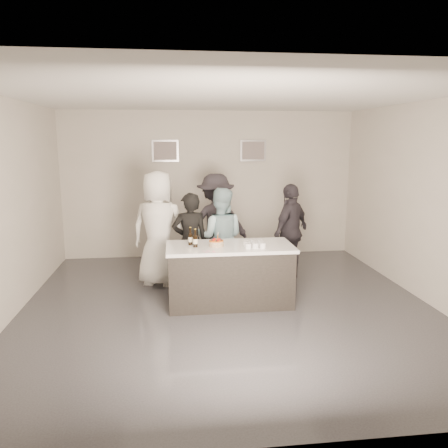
{
  "coord_description": "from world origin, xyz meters",
  "views": [
    {
      "loc": [
        -0.78,
        -6.03,
        2.43
      ],
      "look_at": [
        0.0,
        0.5,
        1.15
      ],
      "focal_mm": 35.0,
      "sensor_mm": 36.0,
      "label": 1
    }
  ],
  "objects_px": {
    "beer_bottle_a": "(190,236)",
    "person_guest_right": "(291,231)",
    "person_guest_back": "(216,224)",
    "beer_bottle_b": "(195,238)",
    "person_guest_left": "(159,229)",
    "cake": "(216,243)",
    "bar_counter": "(230,275)",
    "person_main_black": "(190,242)",
    "person_main_blue": "(220,237)"
  },
  "relations": [
    {
      "from": "person_main_blue",
      "to": "person_guest_right",
      "type": "xyz_separation_m",
      "value": [
        1.27,
        0.27,
        0.01
      ]
    },
    {
      "from": "cake",
      "to": "beer_bottle_a",
      "type": "bearing_deg",
      "value": 163.68
    },
    {
      "from": "beer_bottle_b",
      "to": "person_main_black",
      "type": "distance_m",
      "value": 0.8
    },
    {
      "from": "beer_bottle_a",
      "to": "person_guest_back",
      "type": "bearing_deg",
      "value": 71.13
    },
    {
      "from": "beer_bottle_b",
      "to": "person_guest_back",
      "type": "relative_size",
      "value": 0.14
    },
    {
      "from": "cake",
      "to": "person_guest_right",
      "type": "height_order",
      "value": "person_guest_right"
    },
    {
      "from": "beer_bottle_a",
      "to": "beer_bottle_b",
      "type": "height_order",
      "value": "same"
    },
    {
      "from": "person_guest_right",
      "to": "beer_bottle_a",
      "type": "bearing_deg",
      "value": -14.37
    },
    {
      "from": "beer_bottle_b",
      "to": "person_guest_right",
      "type": "height_order",
      "value": "person_guest_right"
    },
    {
      "from": "beer_bottle_b",
      "to": "person_main_black",
      "type": "bearing_deg",
      "value": 93.41
    },
    {
      "from": "bar_counter",
      "to": "person_guest_left",
      "type": "xyz_separation_m",
      "value": [
        -1.06,
        1.03,
        0.51
      ]
    },
    {
      "from": "person_guest_right",
      "to": "person_guest_back",
      "type": "distance_m",
      "value": 1.37
    },
    {
      "from": "person_main_blue",
      "to": "person_guest_left",
      "type": "relative_size",
      "value": 0.86
    },
    {
      "from": "bar_counter",
      "to": "cake",
      "type": "height_order",
      "value": "cake"
    },
    {
      "from": "person_main_blue",
      "to": "person_guest_left",
      "type": "bearing_deg",
      "value": 1.71
    },
    {
      "from": "person_guest_back",
      "to": "cake",
      "type": "bearing_deg",
      "value": 81.41
    },
    {
      "from": "cake",
      "to": "person_main_blue",
      "type": "height_order",
      "value": "person_main_blue"
    },
    {
      "from": "bar_counter",
      "to": "person_guest_right",
      "type": "distance_m",
      "value": 1.71
    },
    {
      "from": "bar_counter",
      "to": "person_guest_back",
      "type": "bearing_deg",
      "value": 91.54
    },
    {
      "from": "person_guest_back",
      "to": "beer_bottle_b",
      "type": "bearing_deg",
      "value": 71.4
    },
    {
      "from": "bar_counter",
      "to": "beer_bottle_b",
      "type": "bearing_deg",
      "value": -174.67
    },
    {
      "from": "bar_counter",
      "to": "person_main_black",
      "type": "relative_size",
      "value": 1.16
    },
    {
      "from": "person_guest_left",
      "to": "person_main_black",
      "type": "bearing_deg",
      "value": 166.47
    },
    {
      "from": "cake",
      "to": "person_guest_right",
      "type": "distance_m",
      "value": 1.83
    },
    {
      "from": "person_guest_back",
      "to": "person_main_black",
      "type": "bearing_deg",
      "value": 57.76
    },
    {
      "from": "person_guest_right",
      "to": "beer_bottle_b",
      "type": "bearing_deg",
      "value": -10.36
    },
    {
      "from": "beer_bottle_a",
      "to": "person_guest_left",
      "type": "height_order",
      "value": "person_guest_left"
    },
    {
      "from": "person_guest_left",
      "to": "person_guest_back",
      "type": "xyz_separation_m",
      "value": [
        1.02,
        0.6,
        -0.05
      ]
    },
    {
      "from": "person_guest_left",
      "to": "person_guest_right",
      "type": "height_order",
      "value": "person_guest_left"
    },
    {
      "from": "cake",
      "to": "person_main_black",
      "type": "relative_size",
      "value": 0.13
    },
    {
      "from": "person_main_black",
      "to": "beer_bottle_b",
      "type": "bearing_deg",
      "value": 86.74
    },
    {
      "from": "beer_bottle_b",
      "to": "person_guest_right",
      "type": "bearing_deg",
      "value": 33.85
    },
    {
      "from": "person_main_black",
      "to": "person_guest_back",
      "type": "xyz_separation_m",
      "value": [
        0.51,
        0.91,
        0.11
      ]
    },
    {
      "from": "cake",
      "to": "beer_bottle_b",
      "type": "xyz_separation_m",
      "value": [
        -0.31,
        -0.02,
        0.09
      ]
    },
    {
      "from": "beer_bottle_a",
      "to": "person_guest_right",
      "type": "xyz_separation_m",
      "value": [
        1.8,
        1.03,
        -0.19
      ]
    },
    {
      "from": "bar_counter",
      "to": "person_guest_left",
      "type": "distance_m",
      "value": 1.56
    },
    {
      "from": "cake",
      "to": "beer_bottle_b",
      "type": "distance_m",
      "value": 0.32
    },
    {
      "from": "bar_counter",
      "to": "person_main_black",
      "type": "distance_m",
      "value": 0.97
    },
    {
      "from": "bar_counter",
      "to": "beer_bottle_b",
      "type": "xyz_separation_m",
      "value": [
        -0.51,
        -0.05,
        0.58
      ]
    },
    {
      "from": "person_main_blue",
      "to": "person_guest_right",
      "type": "relative_size",
      "value": 0.98
    },
    {
      "from": "bar_counter",
      "to": "person_main_black",
      "type": "xyz_separation_m",
      "value": [
        -0.55,
        0.72,
        0.35
      ]
    },
    {
      "from": "person_guest_right",
      "to": "person_guest_left",
      "type": "bearing_deg",
      "value": -42.03
    },
    {
      "from": "person_main_blue",
      "to": "person_guest_back",
      "type": "bearing_deg",
      "value": -78.39
    },
    {
      "from": "cake",
      "to": "bar_counter",
      "type": "bearing_deg",
      "value": 6.89
    },
    {
      "from": "person_main_blue",
      "to": "person_guest_right",
      "type": "distance_m",
      "value": 1.3
    },
    {
      "from": "beer_bottle_a",
      "to": "beer_bottle_b",
      "type": "relative_size",
      "value": 1.0
    },
    {
      "from": "person_main_black",
      "to": "person_guest_back",
      "type": "relative_size",
      "value": 0.88
    },
    {
      "from": "beer_bottle_a",
      "to": "person_guest_left",
      "type": "distance_m",
      "value": 1.07
    },
    {
      "from": "cake",
      "to": "beer_bottle_a",
      "type": "relative_size",
      "value": 0.82
    },
    {
      "from": "bar_counter",
      "to": "person_guest_right",
      "type": "height_order",
      "value": "person_guest_right"
    }
  ]
}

